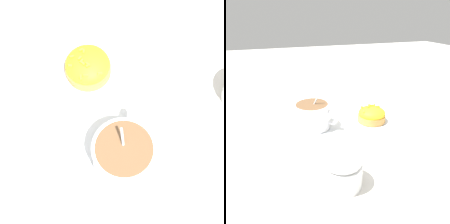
% 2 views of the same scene
% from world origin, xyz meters
% --- Properties ---
extents(ground_plane, '(3.00, 3.00, 0.00)m').
position_xyz_m(ground_plane, '(0.00, 0.00, 0.00)').
color(ground_plane, silver).
extents(paper_napkin, '(0.32, 0.29, 0.00)m').
position_xyz_m(paper_napkin, '(0.00, 0.00, 0.00)').
color(paper_napkin, white).
rests_on(paper_napkin, ground_plane).
extents(coffee_cup, '(0.11, 0.10, 0.09)m').
position_xyz_m(coffee_cup, '(-0.08, 0.01, 0.04)').
color(coffee_cup, white).
rests_on(coffee_cup, paper_napkin).
extents(frosted_pastry, '(0.08, 0.08, 0.05)m').
position_xyz_m(frosted_pastry, '(0.08, -0.01, 0.02)').
color(frosted_pastry, '#D19347').
rests_on(frosted_pastry, paper_napkin).
extents(sugar_bowl, '(0.07, 0.07, 0.07)m').
position_xyz_m(sugar_bowl, '(-0.08, -0.22, 0.03)').
color(sugar_bowl, white).
rests_on(sugar_bowl, ground_plane).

